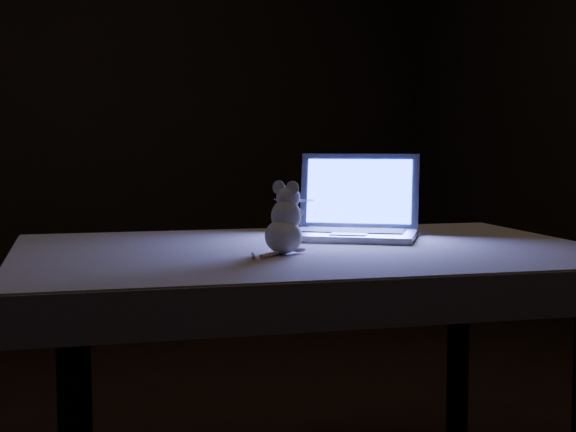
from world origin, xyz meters
TOP-DOWN VIEW (x-y plane):
  - back_wall at (0.00, 2.50)m, footprint 4.50×0.04m
  - table at (-0.12, -0.07)m, footprint 1.46×1.15m
  - tablecloth at (-0.13, -0.04)m, footprint 1.65×1.49m
  - laptop at (0.07, 0.03)m, footprint 0.43×0.43m
  - plush_mouse at (-0.23, -0.14)m, footprint 0.16×0.16m

SIDE VIEW (x-z plane):
  - table at x=-0.12m, z-range 0.00..0.69m
  - tablecloth at x=-0.13m, z-range 0.60..0.70m
  - plush_mouse at x=-0.23m, z-range 0.70..0.86m
  - laptop at x=0.07m, z-range 0.70..0.92m
  - back_wall at x=0.00m, z-range 0.00..2.60m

